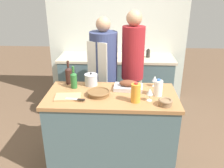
{
  "coord_description": "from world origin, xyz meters",
  "views": [
    {
      "loc": [
        0.13,
        -2.37,
        2.04
      ],
      "look_at": [
        0.0,
        0.11,
        1.01
      ],
      "focal_mm": 38.0,
      "sensor_mm": 36.0,
      "label": 1
    }
  ],
  "objects": [
    {
      "name": "cutting_board",
      "position": [
        -0.46,
        -0.11,
        0.94
      ],
      "size": [
        0.29,
        0.21,
        0.02
      ],
      "color": "tan",
      "rests_on": "kitchen_island"
    },
    {
      "name": "back_counter",
      "position": [
        0.0,
        1.51,
        0.46
      ],
      "size": [
        1.95,
        0.6,
        0.92
      ],
      "color": "#4C666B",
      "rests_on": "ground_plane"
    },
    {
      "name": "milk_jug",
      "position": [
        0.51,
        0.0,
        1.02
      ],
      "size": [
        0.09,
        0.09,
        0.19
      ],
      "color": "white",
      "rests_on": "kitchen_island"
    },
    {
      "name": "kitchen_island",
      "position": [
        0.0,
        0.0,
        0.47
      ],
      "size": [
        1.45,
        0.71,
        0.93
      ],
      "color": "#4C666B",
      "rests_on": "ground_plane"
    },
    {
      "name": "wicker_basket",
      "position": [
        -0.14,
        -0.03,
        0.96
      ],
      "size": [
        0.25,
        0.25,
        0.05
      ],
      "color": "brown",
      "rests_on": "kitchen_island"
    },
    {
      "name": "roasting_pan",
      "position": [
        0.19,
        0.15,
        0.97
      ],
      "size": [
        0.34,
        0.23,
        0.11
      ],
      "color": "#BCBCC1",
      "rests_on": "kitchen_island"
    },
    {
      "name": "back_wall",
      "position": [
        0.0,
        1.86,
        1.27
      ],
      "size": [
        2.45,
        0.1,
        2.55
      ],
      "color": "silver",
      "rests_on": "ground_plane"
    },
    {
      "name": "mixing_bowl",
      "position": [
        0.55,
        -0.23,
        0.96
      ],
      "size": [
        0.14,
        0.14,
        0.07
      ],
      "color": "#846647",
      "rests_on": "kitchen_island"
    },
    {
      "name": "condiment_bottle_tall",
      "position": [
        0.53,
        1.51,
        0.99
      ],
      "size": [
        0.06,
        0.06,
        0.15
      ],
      "color": "#332D28",
      "rests_on": "back_counter"
    },
    {
      "name": "stock_pot",
      "position": [
        -0.26,
        0.26,
        1.0
      ],
      "size": [
        0.16,
        0.16,
        0.16
      ],
      "color": "#B7B7BC",
      "rests_on": "kitchen_island"
    },
    {
      "name": "juice_jug",
      "position": [
        0.26,
        -0.16,
        1.03
      ],
      "size": [
        0.1,
        0.1,
        0.21
      ],
      "color": "orange",
      "rests_on": "kitchen_island"
    },
    {
      "name": "condiment_bottle_short",
      "position": [
        0.37,
        1.56,
        1.01
      ],
      "size": [
        0.06,
        0.06,
        0.2
      ],
      "color": "#234C28",
      "rests_on": "back_counter"
    },
    {
      "name": "wine_glass_left",
      "position": [
        0.4,
        -0.13,
        1.03
      ],
      "size": [
        0.07,
        0.07,
        0.14
      ],
      "color": "silver",
      "rests_on": "kitchen_island"
    },
    {
      "name": "person_cook_aproned",
      "position": [
        -0.15,
        0.74,
        0.92
      ],
      "size": [
        0.4,
        0.42,
        1.68
      ],
      "rotation": [
        0.0,
        0.0,
        -0.42
      ],
      "color": "beige",
      "rests_on": "ground_plane"
    },
    {
      "name": "wine_bottle_dark",
      "position": [
        -0.54,
        0.29,
        1.04
      ],
      "size": [
        0.08,
        0.08,
        0.29
      ],
      "color": "#381E19",
      "rests_on": "kitchen_island"
    },
    {
      "name": "wine_glass_right",
      "position": [
        0.5,
        0.26,
        1.02
      ],
      "size": [
        0.07,
        0.07,
        0.13
      ],
      "color": "silver",
      "rests_on": "kitchen_island"
    },
    {
      "name": "person_cook_guest",
      "position": [
        0.25,
        0.74,
        0.99
      ],
      "size": [
        0.3,
        0.3,
        1.76
      ],
      "rotation": [
        0.0,
        0.0,
        0.2
      ],
      "color": "beige",
      "rests_on": "ground_plane"
    },
    {
      "name": "ground_plane",
      "position": [
        0.0,
        0.0,
        0.0
      ],
      "size": [
        12.0,
        12.0,
        0.0
      ],
      "primitive_type": "plane",
      "color": "brown"
    },
    {
      "name": "knife_chef",
      "position": [
        -0.36,
        -0.18,
        0.95
      ],
      "size": [
        0.21,
        0.05,
        0.01
      ],
      "color": "#B7B7BC",
      "rests_on": "cutting_board"
    },
    {
      "name": "stand_mixer",
      "position": [
        -0.2,
        1.62,
        1.05
      ],
      "size": [
        0.18,
        0.14,
        0.31
      ],
      "color": "silver",
      "rests_on": "back_counter"
    },
    {
      "name": "wine_bottle_green",
      "position": [
        -0.45,
        0.16,
        1.03
      ],
      "size": [
        0.08,
        0.08,
        0.27
      ],
      "color": "#28662D",
      "rests_on": "kitchen_island"
    }
  ]
}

